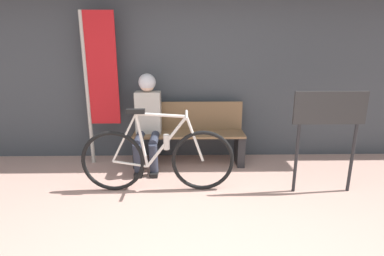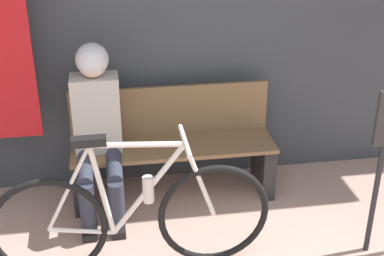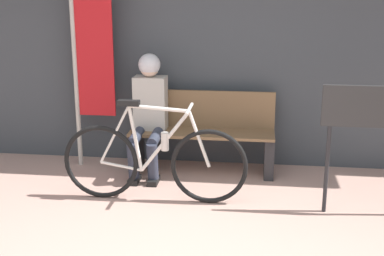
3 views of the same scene
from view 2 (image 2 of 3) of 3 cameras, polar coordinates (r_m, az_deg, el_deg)
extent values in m
cube|color=brown|center=(4.04, -1.95, -2.01)|extent=(1.53, 0.42, 0.03)
cube|color=brown|center=(4.12, -2.34, 1.89)|extent=(1.53, 0.03, 0.40)
cube|color=#232326|center=(4.14, -11.80, -5.52)|extent=(0.10, 0.36, 0.43)
cube|color=#232326|center=(4.28, 7.64, -4.03)|extent=(0.10, 0.36, 0.43)
torus|color=black|center=(3.41, -15.03, -10.44)|extent=(0.71, 0.04, 0.71)
torus|color=black|center=(3.43, 2.35, -9.19)|extent=(0.71, 0.04, 0.71)
cylinder|color=silver|center=(3.11, -5.83, -1.77)|extent=(0.55, 0.03, 0.07)
cylinder|color=silver|center=(3.26, -4.69, -6.54)|extent=(0.48, 0.03, 0.60)
cylinder|color=silver|center=(3.25, -9.58, -6.61)|extent=(0.14, 0.03, 0.62)
cylinder|color=silver|center=(3.41, -11.68, -10.71)|extent=(0.39, 0.03, 0.09)
cylinder|color=silver|center=(3.24, -13.06, -6.34)|extent=(0.31, 0.02, 0.56)
cylinder|color=silver|center=(3.28, 0.84, -5.62)|extent=(0.21, 0.03, 0.53)
cube|color=black|center=(3.09, -10.97, -1.41)|extent=(0.20, 0.07, 0.05)
cylinder|color=silver|center=(3.13, -0.78, -1.38)|extent=(0.03, 0.40, 0.03)
cylinder|color=beige|center=(3.26, -4.69, -6.54)|extent=(0.07, 0.07, 0.17)
cylinder|color=#2D3342|center=(3.82, -11.31, -4.12)|extent=(0.11, 0.45, 0.13)
cylinder|color=#2D3342|center=(3.77, -11.10, -8.22)|extent=(0.11, 0.17, 0.40)
cube|color=black|center=(3.92, -10.82, -10.66)|extent=(0.10, 0.22, 0.06)
cylinder|color=#2D3342|center=(3.82, -8.31, -3.92)|extent=(0.11, 0.45, 0.13)
cylinder|color=#2D3342|center=(3.76, -8.03, -8.03)|extent=(0.11, 0.17, 0.40)
cube|color=black|center=(3.91, -7.85, -10.48)|extent=(0.10, 0.22, 0.06)
cube|color=#B7B2A8|center=(3.92, -10.14, 1.57)|extent=(0.34, 0.22, 0.57)
sphere|color=beige|center=(3.77, -10.58, 6.79)|extent=(0.20, 0.20, 0.20)
sphere|color=silver|center=(3.76, -10.62, 7.22)|extent=(0.23, 0.23, 0.23)
cube|color=red|center=(3.84, -19.84, 9.10)|extent=(0.40, 0.02, 1.48)
cylinder|color=#232326|center=(3.69, 18.86, -7.26)|extent=(0.04, 0.04, 0.80)
camera|label=1|loc=(0.91, 93.02, -59.40)|focal=28.00mm
camera|label=3|loc=(2.11, 137.18, -27.15)|focal=50.00mm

